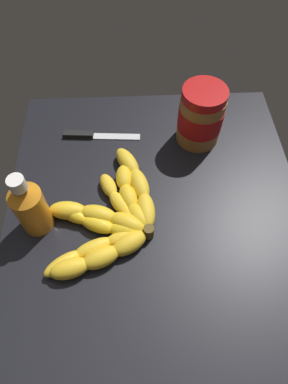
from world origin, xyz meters
TOP-DOWN VIEW (x-y plane):
  - ground_plane at (0.00, 0.00)cm, footprint 70.76×60.91cm
  - banana_bunch at (1.20, -8.69)cm, footprint 30.76×21.58cm
  - peanut_butter_jar at (-20.30, 10.97)cm, footprint 9.93×9.93cm
  - honey_bottle at (0.94, -23.37)cm, footprint 6.05×6.05cm
  - butter_knife at (-21.69, -13.10)cm, footprint 3.01×18.12cm

SIDE VIEW (x-z plane):
  - ground_plane at x=0.00cm, z-range -4.40..0.00cm
  - butter_knife at x=-21.69cm, z-range -0.13..1.07cm
  - banana_bunch at x=1.20cm, z-range -0.16..3.58cm
  - honey_bottle at x=0.94cm, z-range -0.92..14.20cm
  - peanut_butter_jar at x=-20.30cm, z-range -0.16..13.80cm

